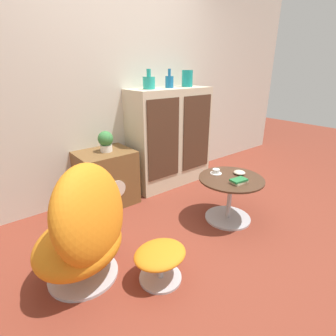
{
  "coord_description": "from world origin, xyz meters",
  "views": [
    {
      "loc": [
        -1.53,
        -1.39,
        1.5
      ],
      "look_at": [
        -0.01,
        0.5,
        0.55
      ],
      "focal_mm": 28.0,
      "sensor_mm": 36.0,
      "label": 1
    }
  ],
  "objects_px": {
    "vase_inner_right": "(187,78)",
    "potted_plant": "(106,141)",
    "teacup": "(216,172)",
    "ottoman": "(160,258)",
    "book_stack": "(239,181)",
    "sideboard": "(170,138)",
    "coffee_table": "(230,194)",
    "egg_chair": "(85,230)",
    "vase_leftmost": "(149,82)",
    "bowl": "(239,172)",
    "tv_console": "(107,178)",
    "vase_inner_left": "(169,81)"
  },
  "relations": [
    {
      "from": "potted_plant",
      "to": "book_stack",
      "type": "bearing_deg",
      "value": -58.62
    },
    {
      "from": "egg_chair",
      "to": "vase_leftmost",
      "type": "xyz_separation_m",
      "value": [
        1.28,
        1.0,
        0.9
      ]
    },
    {
      "from": "vase_leftmost",
      "to": "teacup",
      "type": "relative_size",
      "value": 1.89
    },
    {
      "from": "sideboard",
      "to": "book_stack",
      "type": "relative_size",
      "value": 7.14
    },
    {
      "from": "egg_chair",
      "to": "vase_leftmost",
      "type": "height_order",
      "value": "vase_leftmost"
    },
    {
      "from": "tv_console",
      "to": "coffee_table",
      "type": "xyz_separation_m",
      "value": [
        0.81,
        -1.1,
        -0.03
      ]
    },
    {
      "from": "sideboard",
      "to": "vase_leftmost",
      "type": "height_order",
      "value": "vase_leftmost"
    },
    {
      "from": "egg_chair",
      "to": "vase_inner_left",
      "type": "distance_m",
      "value": 2.08
    },
    {
      "from": "vase_inner_right",
      "to": "bowl",
      "type": "distance_m",
      "value": 1.44
    },
    {
      "from": "book_stack",
      "to": "vase_inner_left",
      "type": "bearing_deg",
      "value": 82.72
    },
    {
      "from": "egg_chair",
      "to": "bowl",
      "type": "bearing_deg",
      "value": -3.94
    },
    {
      "from": "bowl",
      "to": "vase_inner_left",
      "type": "bearing_deg",
      "value": 91.16
    },
    {
      "from": "teacup",
      "to": "potted_plant",
      "type": "bearing_deg",
      "value": 128.92
    },
    {
      "from": "teacup",
      "to": "ottoman",
      "type": "bearing_deg",
      "value": -159.01
    },
    {
      "from": "potted_plant",
      "to": "coffee_table",
      "type": "bearing_deg",
      "value": -54.68
    },
    {
      "from": "tv_console",
      "to": "coffee_table",
      "type": "relative_size",
      "value": 0.97
    },
    {
      "from": "tv_console",
      "to": "teacup",
      "type": "distance_m",
      "value": 1.23
    },
    {
      "from": "sideboard",
      "to": "bowl",
      "type": "bearing_deg",
      "value": -89.05
    },
    {
      "from": "potted_plant",
      "to": "teacup",
      "type": "relative_size",
      "value": 1.94
    },
    {
      "from": "book_stack",
      "to": "teacup",
      "type": "bearing_deg",
      "value": 88.73
    },
    {
      "from": "potted_plant",
      "to": "book_stack",
      "type": "height_order",
      "value": "potted_plant"
    },
    {
      "from": "sideboard",
      "to": "potted_plant",
      "type": "height_order",
      "value": "sideboard"
    },
    {
      "from": "coffee_table",
      "to": "bowl",
      "type": "xyz_separation_m",
      "value": [
        0.14,
        0.01,
        0.2
      ]
    },
    {
      "from": "egg_chair",
      "to": "bowl",
      "type": "relative_size",
      "value": 7.96
    },
    {
      "from": "vase_leftmost",
      "to": "vase_inner_left",
      "type": "xyz_separation_m",
      "value": [
        0.3,
        0.0,
        -0.0
      ]
    },
    {
      "from": "coffee_table",
      "to": "teacup",
      "type": "distance_m",
      "value": 0.26
    },
    {
      "from": "vase_inner_left",
      "to": "vase_inner_right",
      "type": "bearing_deg",
      "value": 0.0
    },
    {
      "from": "potted_plant",
      "to": "tv_console",
      "type": "bearing_deg",
      "value": -178.95
    },
    {
      "from": "ottoman",
      "to": "book_stack",
      "type": "distance_m",
      "value": 1.06
    },
    {
      "from": "ottoman",
      "to": "potted_plant",
      "type": "xyz_separation_m",
      "value": [
        0.27,
        1.32,
        0.55
      ]
    },
    {
      "from": "vase_inner_right",
      "to": "coffee_table",
      "type": "bearing_deg",
      "value": -110.26
    },
    {
      "from": "coffee_table",
      "to": "book_stack",
      "type": "height_order",
      "value": "book_stack"
    },
    {
      "from": "coffee_table",
      "to": "tv_console",
      "type": "bearing_deg",
      "value": 126.33
    },
    {
      "from": "vase_leftmost",
      "to": "vase_inner_right",
      "type": "xyz_separation_m",
      "value": [
        0.59,
        0.0,
        0.03
      ]
    },
    {
      "from": "vase_inner_right",
      "to": "potted_plant",
      "type": "xyz_separation_m",
      "value": [
        -1.2,
        -0.02,
        -0.61
      ]
    },
    {
      "from": "vase_inner_right",
      "to": "bowl",
      "type": "bearing_deg",
      "value": -103.71
    },
    {
      "from": "sideboard",
      "to": "tv_console",
      "type": "distance_m",
      "value": 0.99
    },
    {
      "from": "tv_console",
      "to": "teacup",
      "type": "bearing_deg",
      "value": -49.98
    },
    {
      "from": "egg_chair",
      "to": "coffee_table",
      "type": "distance_m",
      "value": 1.47
    },
    {
      "from": "vase_inner_left",
      "to": "ottoman",
      "type": "bearing_deg",
      "value": -131.24
    },
    {
      "from": "ottoman",
      "to": "vase_inner_left",
      "type": "height_order",
      "value": "vase_inner_left"
    },
    {
      "from": "tv_console",
      "to": "teacup",
      "type": "relative_size",
      "value": 5.35
    },
    {
      "from": "vase_inner_right",
      "to": "bowl",
      "type": "relative_size",
      "value": 1.72
    },
    {
      "from": "ottoman",
      "to": "vase_inner_right",
      "type": "height_order",
      "value": "vase_inner_right"
    },
    {
      "from": "bowl",
      "to": "ottoman",
      "type": "bearing_deg",
      "value": -169.03
    },
    {
      "from": "ottoman",
      "to": "bowl",
      "type": "xyz_separation_m",
      "value": [
        1.2,
        0.23,
        0.29
      ]
    },
    {
      "from": "ottoman",
      "to": "teacup",
      "type": "distance_m",
      "value": 1.14
    },
    {
      "from": "sideboard",
      "to": "vase_inner_right",
      "type": "relative_size",
      "value": 6.18
    },
    {
      "from": "sideboard",
      "to": "coffee_table",
      "type": "bearing_deg",
      "value": -96.39
    },
    {
      "from": "book_stack",
      "to": "vase_inner_right",
      "type": "bearing_deg",
      "value": 69.99
    }
  ]
}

